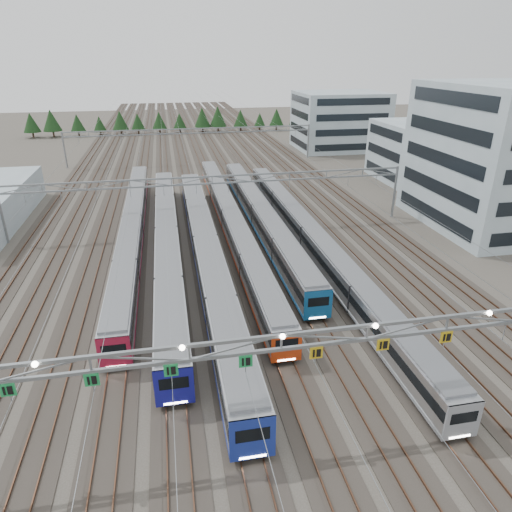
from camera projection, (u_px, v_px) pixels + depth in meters
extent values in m
plane|color=#47423A|center=(279.00, 432.00, 30.87)|extent=(400.00, 400.00, 0.00)
cube|color=#2D2823|center=(189.00, 150.00, 120.51)|extent=(54.00, 260.00, 0.08)
cube|color=brown|center=(88.00, 154.00, 115.97)|extent=(0.08, 260.00, 0.16)
cube|color=brown|center=(283.00, 146.00, 124.94)|extent=(0.08, 260.00, 0.16)
cube|color=brown|center=(186.00, 150.00, 120.33)|extent=(0.08, 260.00, 0.16)
cube|color=brown|center=(192.00, 150.00, 120.59)|extent=(0.08, 260.00, 0.16)
cube|color=black|center=(134.00, 236.00, 62.83)|extent=(2.17, 57.88, 0.33)
cube|color=#A6A8AE|center=(133.00, 226.00, 62.18)|extent=(2.56, 59.06, 2.87)
cube|color=black|center=(133.00, 223.00, 62.04)|extent=(2.62, 58.77, 0.87)
cube|color=maroon|center=(134.00, 234.00, 62.67)|extent=(2.61, 58.77, 0.32)
cube|color=slate|center=(132.00, 215.00, 61.56)|extent=(2.30, 57.88, 0.23)
cube|color=maroon|center=(114.00, 353.00, 35.75)|extent=(2.58, 0.12, 2.87)
cube|color=black|center=(114.00, 349.00, 35.58)|extent=(1.92, 0.10, 0.87)
cube|color=white|center=(116.00, 366.00, 36.20)|extent=(1.53, 0.06, 0.14)
cube|color=black|center=(168.00, 251.00, 58.16)|extent=(2.35, 56.06, 0.36)
cube|color=#A6A8AE|center=(167.00, 238.00, 57.46)|extent=(2.76, 57.21, 3.11)
cube|color=black|center=(167.00, 236.00, 57.31)|extent=(2.82, 56.92, 0.94)
cube|color=navy|center=(168.00, 248.00, 57.99)|extent=(2.81, 56.92, 0.35)
cube|color=slate|center=(166.00, 226.00, 56.79)|extent=(2.49, 56.06, 0.25)
cube|color=navy|center=(174.00, 387.00, 31.86)|extent=(2.78, 0.12, 3.11)
cube|color=black|center=(174.00, 383.00, 31.68)|extent=(2.07, 0.10, 0.94)
cube|color=white|center=(176.00, 403.00, 32.36)|extent=(1.66, 0.06, 0.15)
cube|color=black|center=(206.00, 261.00, 55.23)|extent=(2.41, 59.16, 0.36)
cube|color=#A6A8AE|center=(206.00, 248.00, 54.52)|extent=(2.84, 60.37, 3.19)
cube|color=black|center=(206.00, 245.00, 54.36)|extent=(2.90, 60.06, 0.96)
cube|color=#1C2F97|center=(206.00, 258.00, 55.06)|extent=(2.89, 60.06, 0.35)
cube|color=slate|center=(205.00, 235.00, 53.83)|extent=(2.55, 59.16, 0.25)
cube|color=#1C2F97|center=(253.00, 439.00, 27.50)|extent=(2.86, 0.12, 3.19)
cube|color=black|center=(253.00, 435.00, 27.32)|extent=(2.13, 0.10, 0.96)
cube|color=white|center=(253.00, 457.00, 28.01)|extent=(1.70, 0.06, 0.15)
cube|color=black|center=(231.00, 229.00, 65.45)|extent=(2.13, 61.91, 0.32)
cube|color=#A6A8AE|center=(231.00, 219.00, 64.81)|extent=(2.51, 63.18, 2.82)
cube|color=black|center=(231.00, 217.00, 64.68)|extent=(2.57, 62.86, 0.85)
cube|color=red|center=(231.00, 227.00, 65.30)|extent=(2.56, 62.86, 0.31)
cube|color=slate|center=(230.00, 209.00, 64.21)|extent=(2.26, 61.91, 0.22)
cube|color=red|center=(287.00, 347.00, 36.54)|extent=(2.53, 0.12, 2.82)
cube|color=black|center=(287.00, 343.00, 36.37)|extent=(1.88, 0.10, 0.85)
cube|color=white|center=(286.00, 360.00, 36.99)|extent=(1.50, 0.06, 0.13)
cube|color=black|center=(261.00, 225.00, 66.83)|extent=(2.30, 52.13, 0.35)
cube|color=#A6A8AE|center=(261.00, 214.00, 66.15)|extent=(2.71, 53.19, 3.05)
cube|color=black|center=(261.00, 212.00, 66.00)|extent=(2.77, 52.93, 0.92)
cube|color=#155998|center=(261.00, 223.00, 66.67)|extent=(2.76, 52.93, 0.34)
cube|color=slate|center=(261.00, 204.00, 65.49)|extent=(2.44, 52.13, 0.24)
cube|color=#155998|center=(318.00, 305.00, 42.35)|extent=(2.73, 0.12, 3.05)
cube|color=black|center=(318.00, 302.00, 42.17)|extent=(2.03, 0.10, 0.92)
cube|color=white|center=(318.00, 318.00, 42.83)|extent=(1.62, 0.06, 0.15)
cube|color=black|center=(310.00, 248.00, 58.97)|extent=(2.15, 63.96, 0.32)
cube|color=#A6A8AE|center=(310.00, 237.00, 58.33)|extent=(2.52, 65.26, 2.84)
cube|color=black|center=(310.00, 235.00, 58.19)|extent=(2.58, 64.93, 0.86)
cube|color=#91969E|center=(310.00, 246.00, 58.82)|extent=(2.57, 64.93, 0.32)
cube|color=slate|center=(311.00, 226.00, 57.72)|extent=(2.27, 63.96, 0.23)
cube|color=#91969E|center=(463.00, 421.00, 29.12)|extent=(2.54, 0.12, 2.84)
cube|color=black|center=(464.00, 418.00, 28.96)|extent=(1.89, 0.10, 0.86)
cube|color=white|center=(460.00, 437.00, 29.57)|extent=(1.51, 0.06, 0.14)
cube|color=gray|center=(282.00, 335.00, 27.70)|extent=(56.00, 0.22, 0.22)
cube|color=gray|center=(281.00, 349.00, 28.10)|extent=(56.00, 0.22, 0.22)
cube|color=#1B8B44|center=(8.00, 390.00, 25.43)|extent=(0.85, 0.06, 0.85)
cube|color=#1B8B44|center=(92.00, 380.00, 26.22)|extent=(0.85, 0.06, 0.85)
cube|color=#1B8B44|center=(171.00, 370.00, 27.01)|extent=(0.85, 0.06, 0.85)
cube|color=#1B8B44|center=(246.00, 361.00, 27.80)|extent=(0.85, 0.06, 0.85)
cube|color=gold|center=(316.00, 353.00, 28.60)|extent=(0.85, 0.06, 0.85)
cube|color=gold|center=(383.00, 345.00, 29.39)|extent=(0.85, 0.06, 0.85)
cube|color=gold|center=(446.00, 337.00, 30.18)|extent=(0.85, 0.06, 0.85)
cylinder|color=gray|center=(2.00, 215.00, 60.18)|extent=(0.36, 0.36, 8.00)
cylinder|color=gray|center=(395.00, 192.00, 70.03)|extent=(0.36, 0.36, 8.00)
cube|color=gray|center=(212.00, 176.00, 63.56)|extent=(56.00, 0.22, 0.22)
cube|color=gray|center=(212.00, 183.00, 63.97)|extent=(56.00, 0.22, 0.22)
cylinder|color=gray|center=(64.00, 150.00, 100.52)|extent=(0.36, 0.36, 8.00)
cylinder|color=gray|center=(308.00, 141.00, 110.38)|extent=(0.36, 0.36, 8.00)
cube|color=gray|center=(191.00, 129.00, 103.91)|extent=(56.00, 0.22, 0.22)
cube|color=gray|center=(191.00, 133.00, 104.31)|extent=(56.00, 0.22, 0.22)
cube|color=#93A7AF|center=(499.00, 157.00, 64.72)|extent=(18.00, 22.00, 19.95)
cube|color=#93A7AF|center=(416.00, 152.00, 90.75)|extent=(14.00, 16.00, 11.23)
cube|color=#93A7AF|center=(339.00, 121.00, 120.54)|extent=(22.00, 18.00, 14.43)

